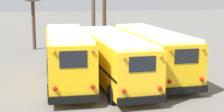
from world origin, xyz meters
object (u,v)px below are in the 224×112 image
Objects in this scene: school_bus_0 at (67,56)px; school_bus_1 at (113,56)px; utility_pole at (93,0)px; school_bus_2 at (151,52)px.

school_bus_1 is (2.82, -0.18, -0.13)m from school_bus_0.
school_bus_0 is 2.82m from school_bus_1.
utility_pole reaches higher than school_bus_0.
school_bus_0 is 1.03× the size of utility_pole.
school_bus_0 is 0.88× the size of school_bus_1.
school_bus_2 is at bearing 7.20° from school_bus_0.
school_bus_2 is at bearing -80.42° from utility_pole.
utility_pole is at bearing 99.58° from school_bus_2.
school_bus_2 is 11.20m from utility_pole.
utility_pole is (-1.79, 10.61, 3.11)m from school_bus_2.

